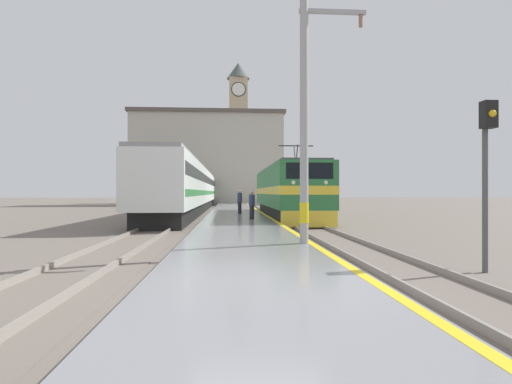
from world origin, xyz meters
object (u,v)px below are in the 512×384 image
(locomotive_train, at_px, (286,192))
(signal_post, at_px, (487,157))
(person_on_platform, at_px, (252,204))
(passenger_train, at_px, (196,189))
(catenary_mast, at_px, (306,115))
(clock_tower, at_px, (238,129))
(second_waiting_passenger, at_px, (240,201))

(locomotive_train, relative_size, signal_post, 4.23)
(person_on_platform, height_order, signal_post, signal_post)
(locomotive_train, relative_size, passenger_train, 0.34)
(passenger_train, xyz_separation_m, catenary_mast, (5.67, -29.51, 1.91))
(passenger_train, height_order, catenary_mast, catenary_mast)
(catenary_mast, height_order, person_on_platform, catenary_mast)
(signal_post, bearing_deg, catenary_mast, 138.13)
(person_on_platform, height_order, clock_tower, clock_tower)
(locomotive_train, height_order, second_waiting_passenger, locomotive_train)
(person_on_platform, bearing_deg, locomotive_train, 61.15)
(catenary_mast, xyz_separation_m, second_waiting_passenger, (-1.51, 16.60, -2.88))
(locomotive_train, relative_size, catenary_mast, 2.11)
(passenger_train, xyz_separation_m, signal_post, (9.11, -32.60, 0.42))
(catenary_mast, bearing_deg, clock_tower, 90.63)
(catenary_mast, relative_size, second_waiting_passenger, 4.54)
(signal_post, bearing_deg, locomotive_train, 95.59)
(passenger_train, bearing_deg, catenary_mast, -79.13)
(locomotive_train, bearing_deg, passenger_train, 117.41)
(locomotive_train, distance_m, passenger_train, 15.86)
(catenary_mast, relative_size, clock_tower, 0.31)
(locomotive_train, xyz_separation_m, second_waiting_passenger, (-3.14, 1.17, -0.65))
(locomotive_train, bearing_deg, person_on_platform, -118.85)
(clock_tower, distance_m, signal_post, 62.87)
(locomotive_train, distance_m, signal_post, 18.63)
(passenger_train, relative_size, second_waiting_passenger, 28.07)
(locomotive_train, xyz_separation_m, clock_tower, (-2.28, 43.33, 11.20))
(passenger_train, height_order, second_waiting_passenger, passenger_train)
(catenary_mast, height_order, clock_tower, clock_tower)
(catenary_mast, xyz_separation_m, clock_tower, (-0.64, 58.77, 8.97))
(clock_tower, bearing_deg, passenger_train, -99.74)
(catenary_mast, distance_m, person_on_platform, 11.12)
(clock_tower, height_order, signal_post, clock_tower)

